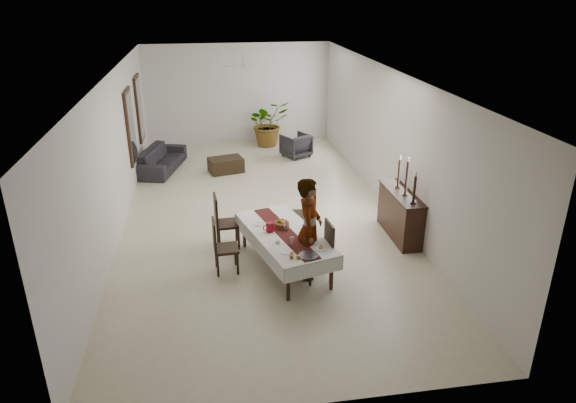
{
  "coord_description": "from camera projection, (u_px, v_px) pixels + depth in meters",
  "views": [
    {
      "loc": [
        -1.06,
        -10.84,
        4.87
      ],
      "look_at": [
        0.38,
        -1.91,
        1.05
      ],
      "focal_mm": 32.0,
      "sensor_mm": 36.0,
      "label": 1
    }
  ],
  "objects": [
    {
      "name": "floor",
      "position": [
        259.0,
        213.0,
        11.9
      ],
      "size": [
        6.0,
        12.0,
        0.0
      ],
      "primitive_type": "cube",
      "color": "beige",
      "rests_on": "ground"
    },
    {
      "name": "ceiling",
      "position": [
        255.0,
        72.0,
        10.66
      ],
      "size": [
        6.0,
        12.0,
        0.02
      ],
      "primitive_type": "cube",
      "color": "white",
      "rests_on": "wall_back"
    },
    {
      "name": "wall_back",
      "position": [
        238.0,
        94.0,
        16.74
      ],
      "size": [
        6.0,
        0.02,
        3.2
      ],
      "primitive_type": "cube",
      "color": "silver",
      "rests_on": "floor"
    },
    {
      "name": "wall_front",
      "position": [
        312.0,
        297.0,
        5.83
      ],
      "size": [
        6.0,
        0.02,
        3.2
      ],
      "primitive_type": "cube",
      "color": "silver",
      "rests_on": "floor"
    },
    {
      "name": "wall_left",
      "position": [
        116.0,
        153.0,
        10.84
      ],
      "size": [
        0.02,
        12.0,
        3.2
      ],
      "primitive_type": "cube",
      "color": "silver",
      "rests_on": "floor"
    },
    {
      "name": "wall_right",
      "position": [
        388.0,
        140.0,
        11.72
      ],
      "size": [
        0.02,
        12.0,
        3.2
      ],
      "primitive_type": "cube",
      "color": "silver",
      "rests_on": "floor"
    },
    {
      "name": "dining_table_top",
      "position": [
        285.0,
        234.0,
        9.37
      ],
      "size": [
        1.49,
        2.4,
        0.05
      ],
      "primitive_type": "cube",
      "rotation": [
        0.0,
        0.0,
        0.27
      ],
      "color": "black",
      "rests_on": "table_leg_fl"
    },
    {
      "name": "table_leg_fl",
      "position": [
        288.0,
        284.0,
        8.47
      ],
      "size": [
        0.08,
        0.08,
        0.65
      ],
      "primitive_type": "cylinder",
      "rotation": [
        0.0,
        0.0,
        0.27
      ],
      "color": "black",
      "rests_on": "floor"
    },
    {
      "name": "table_leg_fr",
      "position": [
        332.0,
        273.0,
        8.78
      ],
      "size": [
        0.08,
        0.08,
        0.65
      ],
      "primitive_type": "cylinder",
      "rotation": [
        0.0,
        0.0,
        0.27
      ],
      "color": "black",
      "rests_on": "floor"
    },
    {
      "name": "table_leg_bl",
      "position": [
        244.0,
        232.0,
        10.24
      ],
      "size": [
        0.08,
        0.08,
        0.65
      ],
      "primitive_type": "cylinder",
      "rotation": [
        0.0,
        0.0,
        0.27
      ],
      "color": "black",
      "rests_on": "floor"
    },
    {
      "name": "table_leg_br",
      "position": [
        282.0,
        224.0,
        10.56
      ],
      "size": [
        0.08,
        0.08,
        0.65
      ],
      "primitive_type": "cylinder",
      "rotation": [
        0.0,
        0.0,
        0.27
      ],
      "color": "black",
      "rests_on": "floor"
    },
    {
      "name": "tablecloth_top",
      "position": [
        285.0,
        233.0,
        9.36
      ],
      "size": [
        1.69,
        2.6,
        0.01
      ],
      "primitive_type": "cube",
      "rotation": [
        0.0,
        0.0,
        0.27
      ],
      "color": "white",
      "rests_on": "dining_table_top"
    },
    {
      "name": "tablecloth_drape_left",
      "position": [
        257.0,
        245.0,
        9.21
      ],
      "size": [
        0.64,
        2.32,
        0.28
      ],
      "primitive_type": "cube",
      "rotation": [
        0.0,
        0.0,
        0.27
      ],
      "color": "silver",
      "rests_on": "dining_table_top"
    },
    {
      "name": "tablecloth_drape_right",
      "position": [
        311.0,
        234.0,
        9.62
      ],
      "size": [
        0.64,
        2.32,
        0.28
      ],
      "primitive_type": "cube",
      "rotation": [
        0.0,
        0.0,
        0.27
      ],
      "color": "white",
      "rests_on": "dining_table_top"
    },
    {
      "name": "tablecloth_drape_near",
      "position": [
        314.0,
        269.0,
        8.42
      ],
      "size": [
        1.06,
        0.3,
        0.28
      ],
      "primitive_type": "cube",
      "rotation": [
        0.0,
        0.0,
        0.27
      ],
      "color": "silver",
      "rests_on": "dining_table_top"
    },
    {
      "name": "tablecloth_drape_far",
      "position": [
        261.0,
        215.0,
        10.42
      ],
      "size": [
        1.06,
        0.3,
        0.28
      ],
      "primitive_type": "cube",
      "rotation": [
        0.0,
        0.0,
        0.27
      ],
      "color": "silver",
      "rests_on": "dining_table_top"
    },
    {
      "name": "table_runner",
      "position": [
        285.0,
        232.0,
        9.36
      ],
      "size": [
        0.93,
        2.33,
        0.0
      ],
      "primitive_type": "cube",
      "rotation": [
        0.0,
        0.0,
        0.27
      ],
      "color": "maroon",
      "rests_on": "tablecloth_top"
    },
    {
      "name": "red_pitcher",
      "position": [
        270.0,
        227.0,
        9.35
      ],
      "size": [
        0.17,
        0.17,
        0.19
      ],
      "primitive_type": "cylinder",
      "rotation": [
        0.0,
        0.0,
        0.27
      ],
      "color": "maroon",
      "rests_on": "tablecloth_top"
    },
    {
      "name": "pitcher_handle",
      "position": [
        266.0,
        228.0,
        9.32
      ],
      "size": [
        0.11,
        0.05,
        0.11
      ],
      "primitive_type": "torus",
      "rotation": [
        1.57,
        0.0,
        0.27
      ],
      "color": "maroon",
      "rests_on": "red_pitcher"
    },
    {
      "name": "wine_glass_near",
      "position": [
        305.0,
        241.0,
        8.87
      ],
      "size": [
        0.07,
        0.07,
        0.16
      ],
      "primitive_type": "cylinder",
      "color": "white",
      "rests_on": "tablecloth_top"
    },
    {
      "name": "wine_glass_mid",
      "position": [
        292.0,
        241.0,
        8.87
      ],
      "size": [
        0.07,
        0.07,
        0.16
      ],
      "primitive_type": "cylinder",
      "color": "white",
      "rests_on": "tablecloth_top"
    },
    {
      "name": "wine_glass_far",
      "position": [
        286.0,
        227.0,
        9.39
      ],
      "size": [
        0.07,
        0.07,
        0.16
      ],
      "primitive_type": "cylinder",
      "color": "silver",
      "rests_on": "tablecloth_top"
    },
    {
      "name": "teacup_right",
      "position": [
        312.0,
        241.0,
        8.99
      ],
      "size": [
        0.08,
        0.08,
        0.06
      ],
      "primitive_type": "cylinder",
      "color": "silver",
      "rests_on": "saucer_right"
    },
    {
      "name": "saucer_right",
      "position": [
        312.0,
        242.0,
        9.0
      ],
      "size": [
        0.14,
        0.14,
        0.01
      ],
      "primitive_type": "cylinder",
      "color": "white",
      "rests_on": "tablecloth_top"
    },
    {
      "name": "teacup_left",
      "position": [
        278.0,
        241.0,
        8.97
      ],
      "size": [
        0.08,
        0.08,
        0.06
      ],
      "primitive_type": "cylinder",
      "color": "silver",
      "rests_on": "saucer_left"
    },
    {
      "name": "saucer_left",
      "position": [
        278.0,
        242.0,
        8.98
      ],
      "size": [
        0.14,
        0.14,
        0.01
      ],
      "primitive_type": "cylinder",
      "color": "white",
      "rests_on": "tablecloth_top"
    },
    {
      "name": "plate_near_right",
      "position": [
        321.0,
        248.0,
        8.77
      ],
      "size": [
        0.22,
        0.22,
        0.01
      ],
      "primitive_type": "cylinder",
      "color": "white",
      "rests_on": "tablecloth_top"
    },
    {
      "name": "bread_near_right",
      "position": [
        321.0,
        247.0,
        8.77
      ],
      "size": [
        0.08,
        0.08,
        0.08
      ],
      "primitive_type": "sphere",
      "color": "tan",
      "rests_on": "plate_near_right"
    },
    {
      "name": "plate_near_left",
      "position": [
        286.0,
        252.0,
        8.67
      ],
      "size": [
        0.22,
        0.22,
        0.01
      ],
      "primitive_type": "cylinder",
      "color": "white",
      "rests_on": "tablecloth_top"
    },
    {
      "name": "plate_far_left",
      "position": [
        259.0,
        224.0,
        9.67
      ],
      "size": [
        0.22,
        0.22,
        0.01
      ],
      "primitive_type": "cylinder",
      "color": "silver",
      "rests_on": "tablecloth_top"
    },
    {
      "name": "serving_tray",
      "position": [
        308.0,
        255.0,
        8.54
      ],
      "size": [
        0.33,
        0.33,
        0.02
      ],
      "primitive_type": "cylinder",
      "color": "#3F3F44",
      "rests_on": "tablecloth_top"
    },
    {
      "name": "jam_jar_a",
      "position": [
        298.0,
        257.0,
        8.43
      ],
      "size": [
        0.06,
        0.06,
        0.07
      ],
      "primitive_type": "cylinder",
      "color": "#895E14",
      "rests_on": "tablecloth_top"
    },
    {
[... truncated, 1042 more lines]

